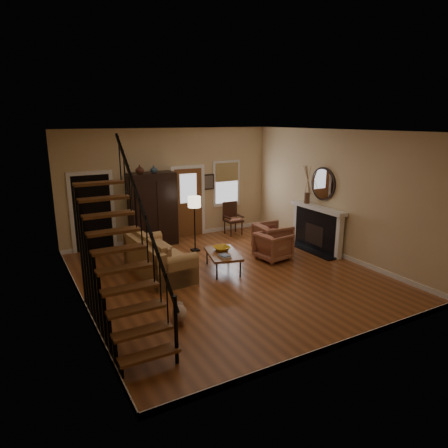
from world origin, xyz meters
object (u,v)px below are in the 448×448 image
armchair_right (273,238)px  floor_lamp (195,224)px  armchair_left (273,246)px  armoire (153,209)px  sofa (159,256)px  side_chair (233,219)px  coffee_table (223,261)px

armchair_right → floor_lamp: size_ratio=0.58×
armchair_left → floor_lamp: floor_lamp is taller
armoire → armchair_right: (2.61, -2.22, -0.65)m
armchair_left → armchair_right: 0.60m
sofa → side_chair: bearing=29.0°
sofa → coffee_table: 1.54m
armchair_right → armoire: bearing=53.8°
sofa → side_chair: size_ratio=2.18×
sofa → armchair_right: 3.26m
coffee_table → armchair_right: 1.95m
side_chair → sofa: bearing=-148.2°
sofa → coffee_table: bearing=-25.7°
armchair_left → side_chair: (0.27, 2.52, 0.15)m
armoire → armchair_left: (2.28, -2.72, -0.69)m
armoire → armchair_left: size_ratio=2.63×
sofa → floor_lamp: 1.85m
floor_lamp → coffee_table: bearing=-91.6°
sofa → armchair_left: 2.97m
sofa → armchair_left: sofa is taller
sofa → floor_lamp: size_ratio=1.46×
coffee_table → side_chair: 3.15m
armchair_right → side_chair: side_chair is taller
coffee_table → armchair_left: size_ratio=1.49×
sofa → armchair_left: size_ratio=2.79×
side_chair → floor_lamp: bearing=-152.9°
armchair_right → floor_lamp: 2.16m
armoire → sofa: 2.37m
sofa → armchair_left: bearing=-13.2°
armchair_left → sofa: bearing=72.5°
armchair_right → side_chair: size_ratio=0.86×
armoire → coffee_table: 2.99m
armoire → coffee_table: armoire is taller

